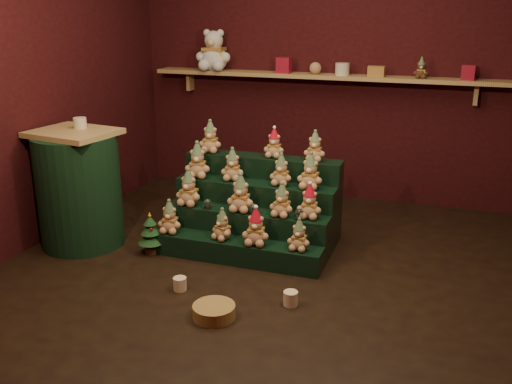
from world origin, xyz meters
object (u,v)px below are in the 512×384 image
at_px(snow_globe_b, 254,209).
at_px(mug_right, 291,298).
at_px(white_bear, 214,45).
at_px(wicker_basket, 214,311).
at_px(riser_tier_front, 237,251).
at_px(snow_globe_a, 207,204).
at_px(brown_bear, 421,68).
at_px(mug_left, 180,284).
at_px(side_table, 79,189).
at_px(snow_globe_c, 299,214).
at_px(mini_christmas_tree, 151,233).

height_order(snow_globe_b, mug_right, snow_globe_b).
height_order(mug_right, white_bear, white_bear).
xyz_separation_m(mug_right, wicker_basket, (-0.44, -0.33, -0.01)).
relative_size(riser_tier_front, wicker_basket, 4.89).
bearing_deg(snow_globe_a, brown_bear, 46.60).
relative_size(snow_globe_b, brown_bear, 0.49).
distance_m(mug_right, white_bear, 3.19).
bearing_deg(brown_bear, white_bear, 174.51).
bearing_deg(mug_left, snow_globe_a, 98.08).
bearing_deg(riser_tier_front, snow_globe_b, 61.88).
height_order(mug_right, wicker_basket, mug_right).
bearing_deg(snow_globe_a, riser_tier_front, -26.28).
bearing_deg(side_table, riser_tier_front, 11.95).
distance_m(snow_globe_c, mug_right, 0.80).
xyz_separation_m(riser_tier_front, snow_globe_c, (0.47, 0.16, 0.32)).
bearing_deg(wicker_basket, mug_left, 144.84).
bearing_deg(side_table, mug_left, -15.05).
height_order(snow_globe_c, side_table, side_table).
relative_size(snow_globe_a, snow_globe_b, 0.92).
height_order(snow_globe_b, mug_left, snow_globe_b).
relative_size(mug_left, white_bear, 0.18).
distance_m(mug_left, mug_right, 0.83).
height_order(riser_tier_front, snow_globe_a, snow_globe_a).
xyz_separation_m(snow_globe_b, mug_left, (-0.30, -0.76, -0.36)).
bearing_deg(snow_globe_b, mug_left, -111.59).
height_order(snow_globe_b, white_bear, white_bear).
distance_m(wicker_basket, white_bear, 3.26).
bearing_deg(mini_christmas_tree, snow_globe_c, 11.84).
height_order(mug_left, brown_bear, brown_bear).
bearing_deg(brown_bear, side_table, -149.85).
relative_size(snow_globe_a, mini_christmas_tree, 0.24).
height_order(mug_left, white_bear, white_bear).
bearing_deg(brown_bear, mug_right, -109.93).
distance_m(side_table, mini_christmas_tree, 0.74).
xyz_separation_m(snow_globe_c, white_bear, (-1.40, 1.62, 1.18)).
bearing_deg(snow_globe_c, snow_globe_a, 180.00).
height_order(riser_tier_front, side_table, side_table).
bearing_deg(side_table, snow_globe_b, 17.81).
xyz_separation_m(mug_left, wicker_basket, (0.39, -0.27, -0.00)).
relative_size(snow_globe_c, mug_left, 0.97).
bearing_deg(snow_globe_c, brown_bear, 65.49).
relative_size(riser_tier_front, brown_bear, 7.38).
relative_size(mug_right, brown_bear, 0.54).
relative_size(side_table, wicker_basket, 3.51).
bearing_deg(white_bear, snow_globe_c, -53.44).
bearing_deg(mini_christmas_tree, snow_globe_b, 17.09).
bearing_deg(mug_right, white_bear, 123.55).
bearing_deg(riser_tier_front, mini_christmas_tree, -172.85).
height_order(snow_globe_b, mini_christmas_tree, snow_globe_b).
relative_size(riser_tier_front, mug_left, 14.27).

